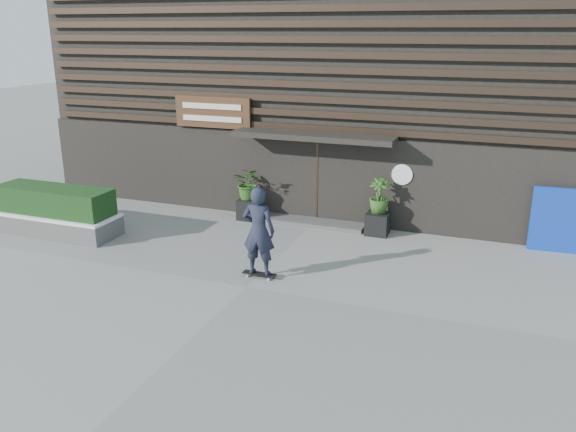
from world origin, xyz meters
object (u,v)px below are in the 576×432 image
at_px(raised_bed, 57,224).
at_px(skateboarder, 259,231).
at_px(planter_pot_left, 250,209).
at_px(blue_tarp, 568,221).
at_px(planter_pot_right, 378,224).

xyz_separation_m(raised_bed, skateboarder, (6.36, -0.82, 0.84)).
distance_m(planter_pot_left, blue_tarp, 8.48).
height_order(planter_pot_left, skateboarder, skateboarder).
distance_m(planter_pot_right, raised_bed, 8.72).
height_order(planter_pot_right, raised_bed, planter_pot_right).
distance_m(blue_tarp, skateboarder, 7.69).
xyz_separation_m(planter_pot_left, skateboarder, (1.96, -3.81, 0.79)).
bearing_deg(raised_bed, blue_tarp, 14.35).
relative_size(planter_pot_right, raised_bed, 0.17).
relative_size(planter_pot_left, blue_tarp, 0.34).
relative_size(blue_tarp, skateboarder, 0.84).
bearing_deg(blue_tarp, planter_pot_left, 179.29).
bearing_deg(planter_pot_right, planter_pot_left, 180.00).
distance_m(planter_pot_left, skateboarder, 4.36).
bearing_deg(skateboarder, planter_pot_right, 64.22).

